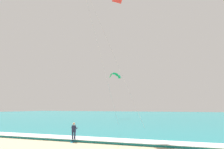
{
  "coord_description": "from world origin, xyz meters",
  "views": [
    {
      "loc": [
        8.6,
        -4.34,
        3.11
      ],
      "look_at": [
        -0.56,
        18.6,
        6.44
      ],
      "focal_mm": 38.24,
      "sensor_mm": 36.0,
      "label": 1
    }
  ],
  "objects": [
    {
      "name": "surf_foam",
      "position": [
        0.0,
        15.6,
        0.22
      ],
      "size": [
        200.0,
        2.36,
        0.04
      ],
      "primitive_type": "cube",
      "color": "white",
      "rests_on": "sea"
    },
    {
      "name": "kitesurfer",
      "position": [
        -2.68,
        14.67,
        0.94
      ],
      "size": [
        0.61,
        0.6,
        1.69
      ],
      "color": "#191E38",
      "rests_on": "ground"
    },
    {
      "name": "sea",
      "position": [
        0.0,
        74.6,
        0.1
      ],
      "size": [
        200.0,
        120.0,
        0.2
      ],
      "primitive_type": "cube",
      "color": "teal",
      "rests_on": "ground"
    },
    {
      "name": "surfboard",
      "position": [
        -2.67,
        14.65,
        0.03
      ],
      "size": [
        0.78,
        1.47,
        0.09
      ],
      "color": "#239EC6",
      "rests_on": "ground"
    },
    {
      "name": "kite_distant",
      "position": [
        -13.97,
        54.06,
        11.47
      ],
      "size": [
        2.16,
        3.93,
        1.52
      ],
      "color": "green"
    }
  ]
}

